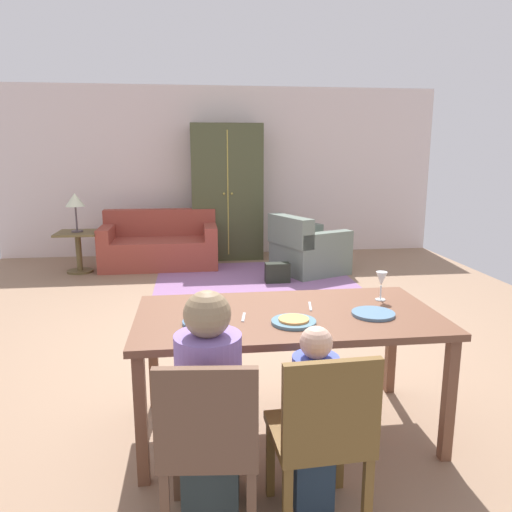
# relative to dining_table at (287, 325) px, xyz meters

# --- Properties ---
(ground_plane) EXTENTS (7.12, 6.67, 0.02)m
(ground_plane) POSITION_rel_dining_table_xyz_m (-0.06, 2.12, -0.70)
(ground_plane) COLOR #917156
(back_wall) EXTENTS (7.12, 0.10, 2.70)m
(back_wall) POSITION_rel_dining_table_xyz_m (-0.06, 5.50, 0.66)
(back_wall) COLOR silver
(back_wall) RESTS_ON ground_plane
(dining_table) EXTENTS (1.77, 0.93, 0.76)m
(dining_table) POSITION_rel_dining_table_xyz_m (0.00, 0.00, 0.00)
(dining_table) COLOR brown
(dining_table) RESTS_ON ground_plane
(plate_near_man) EXTENTS (0.25, 0.25, 0.02)m
(plate_near_man) POSITION_rel_dining_table_xyz_m (-0.49, -0.12, 0.08)
(plate_near_man) COLOR teal
(plate_near_man) RESTS_ON dining_table
(pizza_near_man) EXTENTS (0.17, 0.17, 0.01)m
(pizza_near_man) POSITION_rel_dining_table_xyz_m (-0.49, -0.12, 0.10)
(pizza_near_man) COLOR gold
(pizza_near_man) RESTS_ON plate_near_man
(plate_near_child) EXTENTS (0.25, 0.25, 0.02)m
(plate_near_child) POSITION_rel_dining_table_xyz_m (-0.00, -0.18, 0.08)
(plate_near_child) COLOR slate
(plate_near_child) RESTS_ON dining_table
(pizza_near_child) EXTENTS (0.17, 0.17, 0.01)m
(pizza_near_child) POSITION_rel_dining_table_xyz_m (-0.00, -0.18, 0.10)
(pizza_near_child) COLOR #E79649
(pizza_near_child) RESTS_ON plate_near_child
(plate_near_woman) EXTENTS (0.25, 0.25, 0.02)m
(plate_near_woman) POSITION_rel_dining_table_xyz_m (0.49, -0.10, 0.08)
(plate_near_woman) COLOR slate
(plate_near_woman) RESTS_ON dining_table
(wine_glass) EXTENTS (0.07, 0.07, 0.19)m
(wine_glass) POSITION_rel_dining_table_xyz_m (0.64, 0.18, 0.20)
(wine_glass) COLOR silver
(wine_glass) RESTS_ON dining_table
(fork) EXTENTS (0.04, 0.15, 0.01)m
(fork) POSITION_rel_dining_table_xyz_m (-0.27, -0.05, 0.07)
(fork) COLOR silver
(fork) RESTS_ON dining_table
(knife) EXTENTS (0.04, 0.17, 0.01)m
(knife) POSITION_rel_dining_table_xyz_m (0.16, 0.10, 0.07)
(knife) COLOR silver
(knife) RESTS_ON dining_table
(dining_chair_man) EXTENTS (0.46, 0.46, 0.87)m
(dining_chair_man) POSITION_rel_dining_table_xyz_m (-0.50, -0.82, -0.20)
(dining_chair_man) COLOR brown
(dining_chair_man) RESTS_ON ground_plane
(person_man) EXTENTS (0.30, 0.41, 1.11)m
(person_man) POSITION_rel_dining_table_xyz_m (-0.48, -0.65, -0.18)
(person_man) COLOR #344242
(person_man) RESTS_ON ground_plane
(dining_chair_child) EXTENTS (0.44, 0.44, 0.87)m
(dining_chair_child) POSITION_rel_dining_table_xyz_m (0.00, -0.82, -0.20)
(dining_chair_child) COLOR brown
(dining_chair_child) RESTS_ON ground_plane
(person_child) EXTENTS (0.22, 0.29, 0.92)m
(person_child) POSITION_rel_dining_table_xyz_m (-0.00, -0.65, -0.26)
(person_child) COLOR #2A3F53
(person_child) RESTS_ON ground_plane
(area_rug) EXTENTS (2.60, 1.80, 0.01)m
(area_rug) POSITION_rel_dining_table_xyz_m (0.25, 3.76, -0.68)
(area_rug) COLOR #916394
(area_rug) RESTS_ON ground_plane
(couch) EXTENTS (1.68, 0.86, 0.82)m
(couch) POSITION_rel_dining_table_xyz_m (-1.05, 4.62, -0.38)
(couch) COLOR #994033
(couch) RESTS_ON ground_plane
(armchair) EXTENTS (1.12, 1.12, 0.82)m
(armchair) POSITION_rel_dining_table_xyz_m (1.03, 3.94, -0.37)
(armchair) COLOR slate
(armchair) RESTS_ON ground_plane
(armoire) EXTENTS (1.10, 0.59, 2.10)m
(armoire) POSITION_rel_dining_table_xyz_m (-0.01, 5.11, 0.36)
(armoire) COLOR #43472B
(armoire) RESTS_ON ground_plane
(side_table) EXTENTS (0.56, 0.56, 0.58)m
(side_table) POSITION_rel_dining_table_xyz_m (-2.16, 4.36, -0.31)
(side_table) COLOR brown
(side_table) RESTS_ON ground_plane
(table_lamp) EXTENTS (0.26, 0.26, 0.54)m
(table_lamp) POSITION_rel_dining_table_xyz_m (-2.16, 4.36, 0.32)
(table_lamp) COLOR #4C3F44
(table_lamp) RESTS_ON side_table
(handbag) EXTENTS (0.32, 0.16, 0.26)m
(handbag) POSITION_rel_dining_table_xyz_m (0.53, 3.46, -0.56)
(handbag) COLOR black
(handbag) RESTS_ON ground_plane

